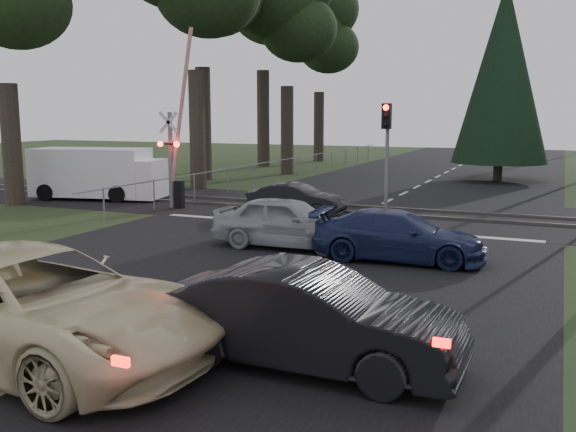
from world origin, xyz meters
The scene contains 18 objects.
ground centered at (0.00, 0.00, 0.00)m, with size 120.00×120.00×0.00m, color #243417.
road centered at (0.00, 10.00, 0.01)m, with size 14.00×100.00×0.01m, color black.
rail_corridor centered at (0.00, 12.00, 0.01)m, with size 120.00×8.00×0.01m, color black.
stop_line centered at (0.00, 8.20, 0.01)m, with size 13.00×0.35×0.00m, color silver.
rail_near centered at (0.00, 11.20, 0.05)m, with size 120.00×0.12×0.10m, color #59544C.
rail_far centered at (0.00, 12.80, 0.05)m, with size 120.00×0.12×0.10m, color #59544C.
crossing_signal centered at (-7.27, 9.79, 2.06)m, with size 1.62×0.38×6.96m.
traffic_signal_center centered at (1.00, 10.68, 2.81)m, with size 0.32×0.48×4.10m.
euc_tree_c centered at (-9.00, 25.00, 9.51)m, with size 6.00×6.00×13.20m.
euc_tree_e centered at (-11.00, 36.00, 9.51)m, with size 6.00×6.00×13.20m.
conifer_tree centered at (3.50, 26.00, 5.99)m, with size 5.20×5.20×11.00m.
fence_left centered at (-7.80, 22.50, 0.00)m, with size 0.10×36.00×1.20m, color slate, non-canonical shape.
cream_coupe centered at (-0.49, -4.69, 0.86)m, with size 2.85×6.18×1.72m, color beige.
dark_hatchback centered at (3.50, -3.29, 0.75)m, with size 1.59×4.57×1.50m, color black.
silver_car centered at (-0.20, 4.52, 0.72)m, with size 1.70×4.24×1.44m, color #9C9EA4.
blue_sedan centered at (3.05, 4.16, 0.64)m, with size 1.79×4.41×1.28m, color #19224B.
dark_car_far centered at (-2.15, 9.87, 0.59)m, with size 1.26×3.61×1.19m, color black.
white_van centered at (-11.86, 10.83, 1.13)m, with size 6.01×3.24×2.23m.
Camera 1 is at (6.79, -11.80, 3.75)m, focal length 40.00 mm.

